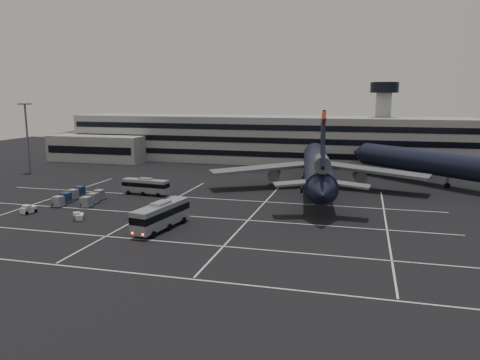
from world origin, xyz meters
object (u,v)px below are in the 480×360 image
object	(u,v)px
bus_far	(146,186)
bus_near	(161,214)
tug_a	(28,209)
uld_cluster	(79,197)
trijet_main	(317,167)

from	to	relation	value
bus_far	bus_near	bearing A→B (deg)	-143.47
tug_a	uld_cluster	world-z (taller)	uld_cluster
trijet_main	bus_far	xyz separation A→B (m)	(-33.97, -12.34, -3.32)
bus_far	uld_cluster	bearing A→B (deg)	140.06
bus_near	uld_cluster	xyz separation A→B (m)	(-23.15, 13.27, -1.43)
trijet_main	bus_near	world-z (taller)	trijet_main
bus_near	tug_a	size ratio (longest dim) A/B	4.59
uld_cluster	trijet_main	bearing A→B (deg)	26.55
bus_far	tug_a	xyz separation A→B (m)	(-12.96, -19.48, -1.22)
trijet_main	bus_near	bearing A→B (deg)	-127.27
tug_a	bus_far	bearing A→B (deg)	69.54
tug_a	uld_cluster	size ratio (longest dim) A/B	0.23
trijet_main	uld_cluster	bearing A→B (deg)	-160.63
bus_near	uld_cluster	world-z (taller)	bus_near
bus_near	bus_far	distance (m)	26.46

